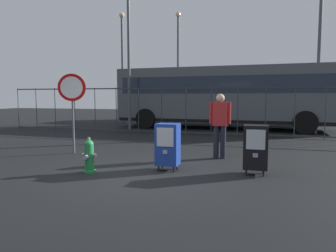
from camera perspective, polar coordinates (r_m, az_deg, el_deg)
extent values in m
plane|color=black|center=(6.46, -5.59, -8.89)|extent=(60.00, 60.00, 0.00)
cylinder|color=#1E7238|center=(6.78, -14.30, -8.13)|extent=(0.28, 0.28, 0.05)
cylinder|color=#1E7238|center=(6.71, -14.36, -5.64)|extent=(0.19, 0.19, 0.55)
sphere|color=#1E7238|center=(6.67, -14.42, -3.32)|extent=(0.19, 0.19, 0.19)
cylinder|color=gray|center=(6.65, -14.44, -2.30)|extent=(0.06, 0.06, 0.05)
cylinder|color=gray|center=(6.60, -14.97, -5.61)|extent=(0.09, 0.08, 0.09)
cylinder|color=gray|center=(6.77, -15.33, -5.10)|extent=(0.07, 0.07, 0.07)
cylinder|color=gray|center=(6.64, -13.40, -5.26)|extent=(0.07, 0.07, 0.07)
cylinder|color=black|center=(6.53, 14.28, -8.32)|extent=(0.04, 0.04, 0.12)
cylinder|color=black|center=(6.53, 17.26, -8.40)|extent=(0.04, 0.04, 0.12)
cylinder|color=black|center=(6.80, 14.36, -7.77)|extent=(0.04, 0.04, 0.12)
cylinder|color=black|center=(6.80, 17.22, -7.85)|extent=(0.04, 0.04, 0.12)
cube|color=black|center=(6.57, 15.89, -3.75)|extent=(0.48, 0.40, 0.90)
cube|color=#B2B7BF|center=(6.34, 15.93, -2.44)|extent=(0.36, 0.01, 0.40)
cube|color=gray|center=(6.39, 15.85, -5.24)|extent=(0.10, 0.02, 0.08)
cylinder|color=black|center=(6.69, -1.77, -7.82)|extent=(0.04, 0.04, 0.12)
cylinder|color=black|center=(6.60, 1.04, -8.01)|extent=(0.04, 0.04, 0.12)
cylinder|color=black|center=(6.95, -1.05, -7.32)|extent=(0.04, 0.04, 0.12)
cylinder|color=black|center=(6.86, 1.65, -7.49)|extent=(0.04, 0.04, 0.12)
cube|color=navy|center=(6.68, -0.03, -3.39)|extent=(0.48, 0.40, 0.90)
cube|color=#B2B7BF|center=(6.46, -0.54, -2.08)|extent=(0.36, 0.01, 0.40)
cube|color=gray|center=(6.50, -0.55, -4.84)|extent=(0.10, 0.02, 0.08)
cylinder|color=#4C4F54|center=(9.01, -17.17, 2.05)|extent=(0.06, 0.06, 2.20)
cylinder|color=red|center=(8.99, -17.37, 6.82)|extent=(0.71, 0.31, 0.76)
cylinder|color=white|center=(8.98, -17.42, 6.82)|extent=(0.56, 0.23, 0.60)
cylinder|color=black|center=(8.10, 8.89, -2.93)|extent=(0.14, 0.14, 0.85)
cylinder|color=black|center=(8.08, 10.15, -2.97)|extent=(0.14, 0.14, 0.85)
cube|color=maroon|center=(8.01, 9.60, 2.18)|extent=(0.36, 0.20, 0.60)
sphere|color=tan|center=(8.00, 9.65, 5.12)|extent=(0.22, 0.22, 0.22)
cylinder|color=maroon|center=(8.04, 7.98, 2.43)|extent=(0.09, 0.09, 0.55)
cylinder|color=maroon|center=(7.99, 11.24, 2.36)|extent=(0.09, 0.09, 0.55)
cube|color=#2D2D33|center=(12.77, 5.67, 7.02)|extent=(18.00, 0.04, 0.05)
cube|color=#2D2D33|center=(12.85, 5.60, -1.26)|extent=(18.00, 0.04, 0.05)
cylinder|color=#2D2D33|center=(16.92, -25.95, 2.89)|extent=(0.03, 0.03, 2.00)
cylinder|color=#2D2D33|center=(16.23, -23.17, 2.91)|extent=(0.03, 0.03, 2.00)
cylinder|color=#2D2D33|center=(15.58, -20.15, 2.93)|extent=(0.03, 0.03, 2.00)
cylinder|color=#2D2D33|center=(14.97, -16.87, 2.94)|extent=(0.03, 0.03, 2.00)
cylinder|color=#2D2D33|center=(14.43, -13.34, 2.94)|extent=(0.03, 0.03, 2.00)
cylinder|color=#2D2D33|center=(13.94, -9.54, 2.93)|extent=(0.03, 0.03, 2.00)
cylinder|color=#2D2D33|center=(13.51, -5.49, 2.90)|extent=(0.03, 0.03, 2.00)
cylinder|color=#2D2D33|center=(13.16, -1.19, 2.86)|extent=(0.03, 0.03, 2.00)
cylinder|color=#2D2D33|center=(12.88, 3.31, 2.80)|extent=(0.03, 0.03, 2.00)
cylinder|color=#2D2D33|center=(12.69, 7.99, 2.71)|extent=(0.03, 0.03, 2.00)
cylinder|color=#2D2D33|center=(12.58, 12.77, 2.61)|extent=(0.03, 0.03, 2.00)
cylinder|color=#2D2D33|center=(12.56, 17.60, 2.48)|extent=(0.03, 0.03, 2.00)
cylinder|color=#2D2D33|center=(12.64, 22.40, 2.34)|extent=(0.03, 0.03, 2.00)
cylinder|color=#2D2D33|center=(12.79, 27.12, 2.19)|extent=(0.03, 0.03, 2.00)
cube|color=#4C5156|center=(15.63, 10.24, 5.66)|extent=(10.60, 2.96, 2.65)
cube|color=#1E2838|center=(15.64, 10.27, 7.41)|extent=(9.97, 2.95, 0.80)
cube|color=black|center=(15.67, 10.16, 1.18)|extent=(10.39, 2.96, 0.16)
cylinder|color=black|center=(14.32, 24.10, 0.59)|extent=(1.01, 0.32, 1.00)
cylinder|color=black|center=(16.80, 23.31, 1.27)|extent=(1.01, 0.32, 1.00)
cylinder|color=black|center=(15.46, -4.15, 1.38)|extent=(1.01, 0.32, 1.00)
cylinder|color=black|center=(17.78, -1.02, 1.92)|extent=(1.01, 0.32, 1.00)
cube|color=#4C5156|center=(20.09, 12.44, 5.56)|extent=(10.72, 3.68, 2.65)
cube|color=#1E2838|center=(20.10, 12.47, 6.92)|extent=(10.09, 3.63, 0.80)
cube|color=black|center=(20.12, 12.37, 2.07)|extent=(10.51, 3.67, 0.16)
cylinder|color=black|center=(18.55, 22.91, 1.64)|extent=(1.03, 0.39, 1.00)
cylinder|color=black|center=(21.04, 22.89, 2.04)|extent=(1.03, 0.39, 1.00)
cylinder|color=black|center=(19.92, 1.25, 2.30)|extent=(1.03, 0.39, 1.00)
cylinder|color=black|center=(22.26, 3.61, 2.63)|extent=(1.03, 0.39, 1.00)
cylinder|color=#4C4F54|center=(14.82, 26.23, 13.93)|extent=(0.14, 0.14, 7.84)
cylinder|color=#4C4F54|center=(19.46, 1.87, 10.35)|extent=(0.14, 0.14, 6.51)
sphere|color=#FFD18C|center=(20.02, 1.90, 19.96)|extent=(0.32, 0.32, 0.32)
cylinder|color=#4C4F54|center=(15.30, -7.27, 13.29)|extent=(0.14, 0.14, 7.38)
cylinder|color=#4C4F54|center=(19.07, -8.41, 10.10)|extent=(0.14, 0.14, 6.32)
sphere|color=#FFD18C|center=(19.61, -8.55, 19.63)|extent=(0.32, 0.32, 0.32)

